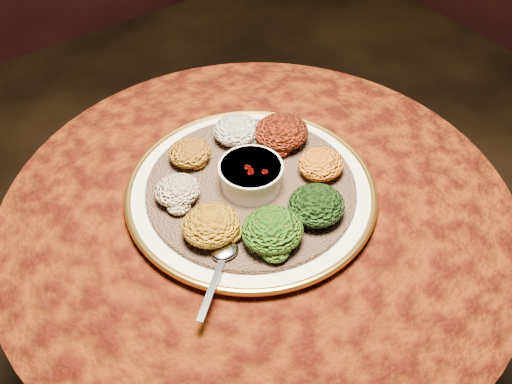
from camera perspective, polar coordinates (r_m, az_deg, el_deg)
table at (r=1.19m, az=0.24°, el=-7.46°), size 0.96×0.96×0.73m
platter at (r=1.07m, az=-0.50°, el=0.09°), size 0.49×0.49×0.02m
injera at (r=1.06m, az=-0.51°, el=0.49°), size 0.49×0.49×0.01m
stew_bowl at (r=1.04m, az=-0.52°, el=1.78°), size 0.12×0.12×0.05m
spoon at (r=0.94m, az=-3.27°, el=-6.48°), size 0.13×0.11×0.01m
portion_ayib at (r=1.14m, az=-1.96°, el=6.21°), size 0.09×0.09×0.04m
portion_kitfo at (r=1.13m, az=2.55°, el=6.01°), size 0.11×0.10×0.05m
portion_tikil at (r=1.07m, az=6.50°, el=2.78°), size 0.09×0.08×0.04m
portion_gomen at (r=0.99m, az=6.04°, el=-1.32°), size 0.10×0.10×0.05m
portion_mixveg at (r=0.95m, az=1.65°, el=-3.83°), size 0.11×0.10×0.05m
portion_kik at (r=0.96m, az=-4.52°, el=-3.32°), size 0.10×0.10×0.05m
portion_timatim at (r=1.03m, az=-7.85°, el=0.17°), size 0.08×0.08×0.04m
portion_shiro at (r=1.10m, az=-6.63°, el=3.91°), size 0.08×0.08×0.04m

